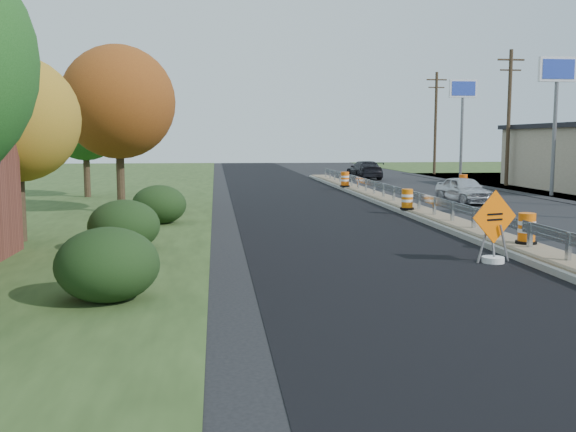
{
  "coord_description": "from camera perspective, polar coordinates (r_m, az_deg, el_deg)",
  "views": [
    {
      "loc": [
        -8.81,
        -19.02,
        3.26
      ],
      "look_at": [
        -6.79,
        -1.11,
        1.1
      ],
      "focal_mm": 40.0,
      "sensor_mm": 36.0,
      "label": 1
    }
  ],
  "objects": [
    {
      "name": "caution_sign",
      "position": [
        17.79,
        17.8,
        -2.45
      ],
      "size": [
        1.36,
        0.59,
        1.94
      ],
      "rotation": [
        0.0,
        0.0,
        0.28
      ],
      "color": "white",
      "rests_on": "ground"
    },
    {
      "name": "car_silver",
      "position": [
        34.18,
        15.38,
        2.26
      ],
      "size": [
        2.08,
        4.15,
        1.36
      ],
      "primitive_type": "imported",
      "rotation": [
        0.0,
        0.0,
        0.12
      ],
      "color": "silver",
      "rests_on": "ground"
    },
    {
      "name": "pylon_sign_mid",
      "position": [
        40.12,
        22.79,
        10.91
      ],
      "size": [
        2.2,
        0.3,
        7.9
      ],
      "color": "slate",
      "rests_on": "ground"
    },
    {
      "name": "barrel_shoulder_mid",
      "position": [
        43.4,
        15.31,
        2.91
      ],
      "size": [
        0.67,
        0.67,
        0.98
      ],
      "color": "black",
      "rests_on": "ground"
    },
    {
      "name": "utility_pole_north",
      "position": [
        61.5,
        12.98,
        8.22
      ],
      "size": [
        1.9,
        0.26,
        9.4
      ],
      "color": "#473523",
      "rests_on": "ground"
    },
    {
      "name": "pylon_sign_north",
      "position": [
        52.79,
        15.27,
        10.09
      ],
      "size": [
        2.2,
        0.3,
        7.9
      ],
      "color": "slate",
      "rests_on": "ground"
    },
    {
      "name": "guardrail",
      "position": [
        29.49,
        10.98,
        1.78
      ],
      "size": [
        0.1,
        46.15,
        0.72
      ],
      "color": "silver",
      "rests_on": "median"
    },
    {
      "name": "car_dark_far",
      "position": [
        53.39,
        6.82,
        4.09
      ],
      "size": [
        2.25,
        5.22,
        1.5
      ],
      "primitive_type": "imported",
      "rotation": [
        0.0,
        0.0,
        3.17
      ],
      "color": "black",
      "rests_on": "ground"
    },
    {
      "name": "hedge_south",
      "position": [
        13.44,
        -15.74,
        -4.15
      ],
      "size": [
        2.09,
        2.09,
        1.52
      ],
      "primitive_type": "ellipsoid",
      "color": "black",
      "rests_on": "ground"
    },
    {
      "name": "median",
      "position": [
        28.6,
        11.54,
        0.37
      ],
      "size": [
        1.6,
        55.0,
        0.23
      ],
      "color": "gray",
      "rests_on": "ground"
    },
    {
      "name": "hedge_north",
      "position": [
        25.24,
        -11.39,
        1.02
      ],
      "size": [
        2.09,
        2.09,
        1.52
      ],
      "primitive_type": "ellipsoid",
      "color": "black",
      "rests_on": "ground"
    },
    {
      "name": "milled_overlay",
      "position": [
        29.54,
        2.19,
        0.5
      ],
      "size": [
        7.2,
        120.0,
        0.01
      ],
      "primitive_type": "cube",
      "color": "black",
      "rests_on": "ground"
    },
    {
      "name": "barrel_median_mid",
      "position": [
        28.33,
        10.55,
        1.44
      ],
      "size": [
        0.6,
        0.6,
        0.89
      ],
      "color": "black",
      "rests_on": "median"
    },
    {
      "name": "utility_pole_nmid",
      "position": [
        47.61,
        19.03,
        8.48
      ],
      "size": [
        1.9,
        0.26,
        9.4
      ],
      "color": "#473523",
      "rests_on": "ground"
    },
    {
      "name": "tree_near_yellow",
      "position": [
        21.93,
        -23.07,
        7.93
      ],
      "size": [
        3.96,
        3.96,
        5.88
      ],
      "color": "#473523",
      "rests_on": "ground"
    },
    {
      "name": "barrel_median_near",
      "position": [
        19.95,
        20.45,
        -1.09
      ],
      "size": [
        0.61,
        0.61,
        0.9
      ],
      "color": "black",
      "rests_on": "median"
    },
    {
      "name": "tree_near_red",
      "position": [
        29.37,
        -14.85,
        9.74
      ],
      "size": [
        4.95,
        4.95,
        7.35
      ],
      "color": "#473523",
      "rests_on": "ground"
    },
    {
      "name": "hedge_mid",
      "position": [
        19.38,
        -14.37,
        -0.79
      ],
      "size": [
        2.09,
        2.09,
        1.52
      ],
      "primitive_type": "ellipsoid",
      "color": "black",
      "rests_on": "ground"
    },
    {
      "name": "tree_near_back",
      "position": [
        37.73,
        -17.6,
        7.96
      ],
      "size": [
        4.29,
        4.29,
        6.37
      ],
      "color": "#473523",
      "rests_on": "ground"
    },
    {
      "name": "barrel_median_far",
      "position": [
        41.42,
        5.09,
        3.25
      ],
      "size": [
        0.65,
        0.65,
        0.95
      ],
      "color": "black",
      "rests_on": "median"
    },
    {
      "name": "ground",
      "position": [
        21.22,
        18.2,
        -2.35
      ],
      "size": [
        140.0,
        140.0,
        0.0
      ],
      "primitive_type": "plane",
      "color": "black",
      "rests_on": "ground"
    }
  ]
}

